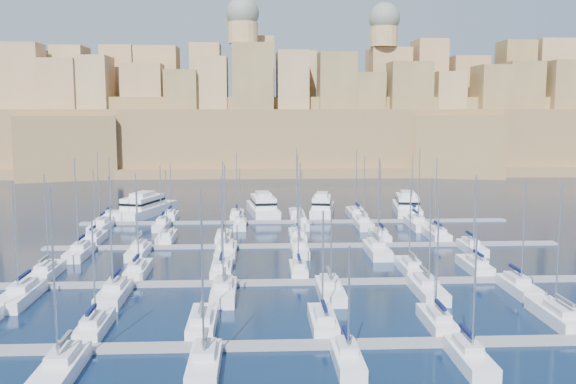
{
  "coord_description": "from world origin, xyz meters",
  "views": [
    {
      "loc": [
        -7.64,
        -92.45,
        22.67
      ],
      "look_at": [
        -2.81,
        6.0,
        9.6
      ],
      "focal_mm": 40.0,
      "sensor_mm": 36.0,
      "label": 1
    }
  ],
  "objects": [
    {
      "name": "sailboat_1",
      "position": [
        -24.16,
        -28.99,
        0.71
      ],
      "size": [
        2.47,
        8.24,
        11.56
      ],
      "color": "white",
      "rests_on": "ground"
    },
    {
      "name": "sailboat_10",
      "position": [
        11.1,
        -39.07,
        0.73
      ],
      "size": [
        2.51,
        8.36,
        13.04
      ],
      "color": "white",
      "rests_on": "ground"
    },
    {
      "name": "sailboat_28",
      "position": [
        13.5,
        15.14,
        0.74
      ],
      "size": [
        2.55,
        8.5,
        13.66
      ],
      "color": "white",
      "rests_on": "ground"
    },
    {
      "name": "sailboat_43",
      "position": [
        -25.51,
        26.91,
        0.72
      ],
      "size": [
        2.52,
        8.4,
        12.29
      ],
      "color": "white",
      "rests_on": "ground"
    },
    {
      "name": "sailboat_3",
      "position": [
        -0.9,
        -28.82,
        0.73
      ],
      "size": [
        2.57,
        8.58,
        12.5
      ],
      "color": "white",
      "rests_on": "ground"
    },
    {
      "name": "sailboat_31",
      "position": [
        -25.84,
        4.67,
        0.73
      ],
      "size": [
        2.67,
        8.89,
        13.04
      ],
      "color": "white",
      "rests_on": "ground"
    },
    {
      "name": "sailboat_24",
      "position": [
        -35.0,
        15.1,
        0.73
      ],
      "size": [
        2.52,
        8.42,
        12.71
      ],
      "color": "white",
      "rests_on": "ground"
    },
    {
      "name": "sailboat_5",
      "position": [
        24.2,
        -28.17,
        0.76
      ],
      "size": [
        2.97,
        9.9,
        15.33
      ],
      "color": "white",
      "rests_on": "ground"
    },
    {
      "name": "sailboat_38",
      "position": [
        -11.75,
        37.2,
        0.74
      ],
      "size": [
        2.59,
        8.63,
        13.76
      ],
      "color": "white",
      "rests_on": "ground"
    },
    {
      "name": "pontoon_far",
      "position": [
        0.0,
        32.0,
        0.2
      ],
      "size": [
        84.0,
        2.0,
        0.4
      ],
      "primitive_type": "cube",
      "color": "slate",
      "rests_on": "ground"
    },
    {
      "name": "sailboat_7",
      "position": [
        -24.36,
        -39.7,
        0.77
      ],
      "size": [
        2.89,
        9.64,
        16.61
      ],
      "color": "white",
      "rests_on": "ground"
    },
    {
      "name": "sailboat_42",
      "position": [
        -36.68,
        26.27,
        0.76
      ],
      "size": [
        2.91,
        9.71,
        14.94
      ],
      "color": "white",
      "rests_on": "ground"
    },
    {
      "name": "sailboat_33",
      "position": [
        -1.06,
        4.84,
        0.75
      ],
      "size": [
        2.56,
        8.54,
        14.51
      ],
      "color": "white",
      "rests_on": "ground"
    },
    {
      "name": "sailboat_26",
      "position": [
        -13.37,
        15.05,
        0.74
      ],
      "size": [
        2.49,
        8.31,
        13.95
      ],
      "color": "white",
      "rests_on": "ground"
    },
    {
      "name": "ground",
      "position": [
        0.0,
        0.0,
        0.0
      ],
      "size": [
        600.0,
        600.0,
        0.0
      ],
      "primitive_type": "plane",
      "color": "black",
      "rests_on": "ground"
    },
    {
      "name": "sailboat_15",
      "position": [
        -2.05,
        -7.4,
        0.72
      ],
      "size": [
        2.22,
        7.39,
        12.32
      ],
      "color": "white",
      "rests_on": "ground"
    },
    {
      "name": "sailboat_41",
      "position": [
        24.4,
        36.97,
        0.74
      ],
      "size": [
        2.44,
        8.14,
        13.71
      ],
      "color": "white",
      "rests_on": "ground"
    },
    {
      "name": "sailboat_16",
      "position": [
        13.48,
        -6.79,
        0.73
      ],
      "size": [
        2.59,
        8.64,
        12.71
      ],
      "color": "white",
      "rests_on": "ground"
    },
    {
      "name": "sailboat_37",
      "position": [
        -25.1,
        36.87,
        0.71
      ],
      "size": [
        2.38,
        7.94,
        11.73
      ],
      "color": "white",
      "rests_on": "ground"
    },
    {
      "name": "fortified_city",
      "position": [
        -0.19,
        155.26,
        14.74
      ],
      "size": [
        460.0,
        108.95,
        59.52
      ],
      "color": "brown",
      "rests_on": "ground"
    },
    {
      "name": "motor_yacht_a",
      "position": [
        -31.46,
        42.76,
        1.73
      ],
      "size": [
        11.53,
        20.08,
        5.25
      ],
      "color": "white",
      "rests_on": "ground"
    },
    {
      "name": "motor_yacht_b",
      "position": [
        -6.38,
        41.67,
        1.73
      ],
      "size": [
        7.2,
        17.51,
        5.25
      ],
      "color": "white",
      "rests_on": "ground"
    },
    {
      "name": "sailboat_20",
      "position": [
        -11.68,
        -17.66,
        0.74
      ],
      "size": [
        2.87,
        9.56,
        13.32
      ],
      "color": "white",
      "rests_on": "ground"
    },
    {
      "name": "sailboat_23",
      "position": [
        24.5,
        -17.41,
        0.74
      ],
      "size": [
        2.72,
        9.06,
        13.96
      ],
      "color": "white",
      "rests_on": "ground"
    },
    {
      "name": "sailboat_22",
      "position": [
        12.95,
        -17.84,
        0.76
      ],
      "size": [
        2.98,
        9.92,
        14.67
      ],
      "color": "white",
      "rests_on": "ground"
    },
    {
      "name": "sailboat_18",
      "position": [
        -35.47,
        -18.01,
        0.76
      ],
      "size": [
        3.08,
        10.26,
        14.62
      ],
      "color": "white",
      "rests_on": "ground"
    },
    {
      "name": "sailboat_4",
      "position": [
        10.95,
        -29.1,
        0.73
      ],
      "size": [
        2.4,
        8.02,
        12.8
      ],
      "color": "white",
      "rests_on": "ground"
    },
    {
      "name": "sailboat_30",
      "position": [
        -34.72,
        4.53,
        0.76
      ],
      "size": [
        2.75,
        9.16,
        15.44
      ],
      "color": "white",
      "rests_on": "ground"
    },
    {
      "name": "motor_yacht_c",
      "position": [
        6.08,
        40.38,
        1.73
      ],
      "size": [
        6.63,
        14.83,
        5.25
      ],
      "color": "white",
      "rests_on": "ground"
    },
    {
      "name": "sailboat_46",
      "position": [
        12.5,
        26.52,
        0.74
      ],
      "size": [
        2.76,
        9.2,
        13.94
      ],
      "color": "white",
      "rests_on": "ground"
    },
    {
      "name": "pontoon_mid_near",
      "position": [
        0.0,
        -12.0,
        0.2
      ],
      "size": [
        84.0,
        2.0,
        0.4
      ],
      "primitive_type": "cube",
      "color": "slate",
      "rests_on": "ground"
    },
    {
      "name": "sailboat_13",
      "position": [
        -23.81,
        -6.74,
        0.73
      ],
      "size": [
        2.62,
        8.75,
        12.82
      ],
      "color": "white",
      "rests_on": "ground"
    },
    {
      "name": "sailboat_29",
      "position": [
        23.47,
        15.82,
        0.75
      ],
      "size": [
        2.97,
        9.89,
        14.16
      ],
      "color": "white",
      "rests_on": "ground"
    },
    {
      "name": "sailboat_12",
      "position": [
        -35.94,
        -6.76,
        0.74
      ],
      "size": [
        2.61,
        8.7,
        14.11
      ],
      "color": "white",
      "rests_on": "ground"
    },
    {
      "name": "sailboat_35",
      "position": [
        26.16,
        4.87,
        0.72
      ],
      "size": [
        2.54,
        8.47,
        12.25
      ],
      "color": "white",
      "rests_on": "ground"
    },
    {
      "name": "sailboat_27",
      "position": [
        -0.73,
        15.38,
        0.75
      ],
      "size": [
        2.7,
        8.99,
        14.98
      ],
      "color": "white",
      "rests_on": "ground"
    },
    {
      "name": "sailboat_45",
      "position": [
        0.77,
        27.03,
        0.71
      ],
      "size": [
        2.45,
        8.16,
        11.44
      ],
      "color": "white",
      "rests_on": "ground"
    },
    {
      "name": "sailboat_21",
      "position": [
        1.12,
        -17.68,
        0.74
      ],
      "size": [
        2.88,
        9.61,
        12.94
      ],
      "color": "white",
      "rests_on": "ground"
    },
    {
      "name": "sailboat_9",
      "position": [
        0.24,
        -38.76,
        0.71
      ],
      "size": [
        2.32,
        7.73,
        11.26
      ],
      "color": "white",
      "rests_on": "ground"
    },
    {
      "name": "sailboat_47",
      "position": [
        22.72,
        25.91,
        0.77
      ],
      "size": [
        3.13,
        10.42,
        15.34
      ],
      "color": "white",
      "rests_on": "ground"
    },
    {
      "name": "sailboat_40",
      "position": [
        12.98,
        38.1,
        0.76
      ],
      "size": [
        3.14,
        10.46,
        14.14
      ],
      "color": "white",
      "rests_on": "ground"
    },
    {
      "name": "sailboat_39",
      "position": [
        0.54,
        37.62,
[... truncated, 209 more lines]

